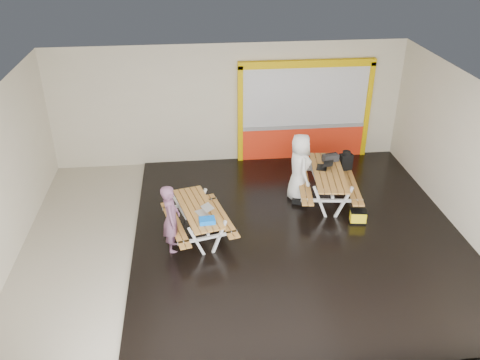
{
  "coord_description": "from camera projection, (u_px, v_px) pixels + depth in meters",
  "views": [
    {
      "loc": [
        -1.11,
        -9.47,
        6.67
      ],
      "look_at": [
        0.0,
        0.9,
        1.0
      ],
      "focal_mm": 37.5,
      "sensor_mm": 36.0,
      "label": 1
    }
  ],
  "objects": [
    {
      "name": "picnic_table_left",
      "position": [
        198.0,
        215.0,
        11.28
      ],
      "size": [
        1.75,
        2.21,
        0.78
      ],
      "color": "#B27834",
      "rests_on": "deck"
    },
    {
      "name": "room",
      "position": [
        244.0,
        169.0,
        10.73
      ],
      "size": [
        10.02,
        8.02,
        3.52
      ],
      "color": "#B7AE9B",
      "rests_on": "ground"
    },
    {
      "name": "blue_pouch",
      "position": [
        207.0,
        221.0,
        10.64
      ],
      "size": [
        0.35,
        0.26,
        0.1
      ],
      "primitive_type": "cube",
      "rotation": [
        0.0,
        0.0,
        0.08
      ],
      "color": "blue",
      "rests_on": "picnic_table_left"
    },
    {
      "name": "person_left",
      "position": [
        171.0,
        219.0,
        10.73
      ],
      "size": [
        0.39,
        0.58,
        1.6
      ],
      "primitive_type": "imported",
      "rotation": [
        0.0,
        0.0,
        1.58
      ],
      "color": "#6F4561",
      "rests_on": "deck"
    },
    {
      "name": "deck",
      "position": [
        297.0,
        232.0,
        11.67
      ],
      "size": [
        7.5,
        7.98,
        0.05
      ],
      "primitive_type": "cube",
      "color": "black",
      "rests_on": "room"
    },
    {
      "name": "picnic_table_right",
      "position": [
        328.0,
        179.0,
        12.65
      ],
      "size": [
        1.73,
        2.33,
        0.87
      ],
      "color": "#B27834",
      "rests_on": "deck"
    },
    {
      "name": "person_right",
      "position": [
        299.0,
        168.0,
        12.64
      ],
      "size": [
        0.67,
        0.94,
        1.81
      ],
      "primitive_type": "imported",
      "rotation": [
        0.0,
        0.0,
        1.68
      ],
      "color": "white",
      "rests_on": "deck"
    },
    {
      "name": "toolbox",
      "position": [
        330.0,
        158.0,
        13.03
      ],
      "size": [
        0.44,
        0.29,
        0.24
      ],
      "color": "black",
      "rests_on": "picnic_table_right"
    },
    {
      "name": "backpack",
      "position": [
        346.0,
        161.0,
        13.26
      ],
      "size": [
        0.36,
        0.27,
        0.54
      ],
      "color": "black",
      "rests_on": "picnic_table_right"
    },
    {
      "name": "kiosk",
      "position": [
        304.0,
        113.0,
        14.52
      ],
      "size": [
        3.88,
        0.16,
        3.0
      ],
      "color": "#FA3214",
      "rests_on": "room"
    },
    {
      "name": "fluke_bag",
      "position": [
        358.0,
        217.0,
        11.92
      ],
      "size": [
        0.42,
        0.3,
        0.33
      ],
      "color": "black",
      "rests_on": "deck"
    },
    {
      "name": "laptop_left",
      "position": [
        204.0,
        211.0,
        10.98
      ],
      "size": [
        0.44,
        0.42,
        0.14
      ],
      "color": "silver",
      "rests_on": "picnic_table_left"
    },
    {
      "name": "dark_case",
      "position": [
        300.0,
        200.0,
        12.78
      ],
      "size": [
        0.47,
        0.41,
        0.14
      ],
      "primitive_type": "cube",
      "rotation": [
        0.0,
        0.0,
        -0.39
      ],
      "color": "black",
      "rests_on": "deck"
    },
    {
      "name": "laptop_right",
      "position": [
        324.0,
        166.0,
        12.7
      ],
      "size": [
        0.5,
        0.47,
        0.17
      ],
      "color": "black",
      "rests_on": "picnic_table_right"
    }
  ]
}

